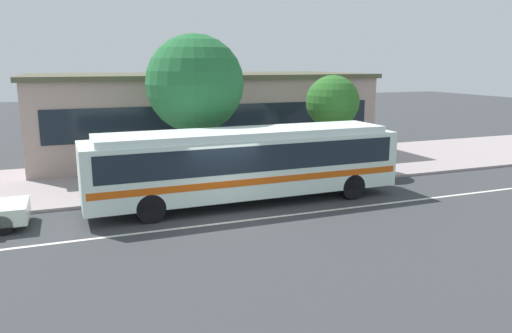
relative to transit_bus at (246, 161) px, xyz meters
name	(u,v)px	position (x,y,z in m)	size (l,w,h in m)	color
ground_plane	(225,215)	(-1.26, -1.31, -1.64)	(120.00, 120.00, 0.00)	#373A3D
sidewalk_slab	(183,175)	(-1.26, 5.35, -1.58)	(60.00, 8.00, 0.12)	#A09193
lane_stripe_center	(233,222)	(-1.26, -2.11, -1.64)	(56.00, 0.16, 0.01)	silver
transit_bus	(246,161)	(0.00, 0.00, 0.00)	(12.02, 2.71, 2.82)	white
pedestrian_waiting_near_sign	(318,159)	(4.12, 1.93, -0.58)	(0.39, 0.39, 1.62)	#342F41
pedestrian_walking_along_curb	(340,153)	(5.81, 2.87, -0.56)	(0.40, 0.40, 1.67)	#3E2F3D
bus_stop_sign	(315,146)	(3.83, 1.66, 0.08)	(0.13, 0.44, 2.51)	gray
street_tree_near_stop	(195,84)	(-0.99, 3.66, 2.75)	(4.21, 4.21, 6.39)	brown
street_tree_mid_block	(333,103)	(5.75, 3.61, 1.75)	(2.56, 2.56, 4.60)	brown
station_building	(199,114)	(1.03, 10.76, 0.70)	(18.72, 8.93, 4.68)	#AB938A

